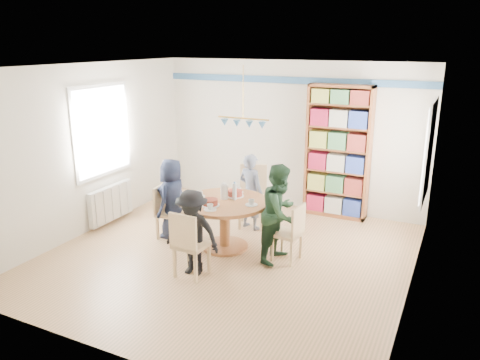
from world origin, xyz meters
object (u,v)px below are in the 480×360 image
Objects in this scene: person_right at (280,213)px; bookshelf at (338,153)px; person_near at (192,233)px; person_left at (172,199)px; dining_table at (225,213)px; radiator at (111,203)px; chair_right at (292,230)px; chair_near at (188,242)px; chair_left at (166,209)px; chair_far at (253,193)px; person_far at (251,192)px.

bookshelf reaches higher than person_right.
person_right reaches higher than person_near.
dining_table is at bearing 87.28° from person_left.
person_left reaches higher than radiator.
chair_right is 0.36× the size of bookshelf.
chair_left is at bearing 136.22° from chair_near.
chair_far is at bearing 135.98° from chair_right.
chair_far is at bearing 45.64° from person_right.
chair_far reaches higher than chair_left.
chair_left is at bearing 95.90° from person_right.
chair_far is at bearing -61.41° from person_far.
bookshelf is (1.15, 1.05, 0.58)m from chair_far.
dining_table is 1.06m from chair_right.
dining_table is 1.04m from chair_left.
person_left is (-0.92, -1.03, 0.07)m from chair_far.
radiator is 0.97× the size of chair_far.
person_right is 1.11× the size of person_far.
person_near is at bearing -90.07° from dining_table.
person_left is 1.30m from person_far.
chair_right reaches higher than chair_left.
dining_table is 1.02× the size of person_far.
person_right is 1.25m from person_far.
chair_right is 0.92× the size of chair_near.
chair_near is 1.36m from person_right.
bookshelf is at bearing 133.44° from person_left.
radiator is 1.19× the size of chair_left.
dining_table is at bearing 103.37° from person_far.
chair_near reaches higher than chair_right.
chair_left is at bearing -177.77° from dining_table.
bookshelf is at bearing 88.00° from chair_right.
bookshelf is (2.17, 2.14, 0.68)m from chair_left.
person_right reaches higher than person_left.
chair_right is at bearing -92.00° from bookshelf.
chair_far is at bearing 23.94° from radiator.
bookshelf is (2.07, 2.09, 0.50)m from person_left.
chair_right is (2.10, 0.05, 0.00)m from chair_left.
person_right is 1.20× the size of person_near.
person_near reaches higher than radiator.
chair_near is (-1.05, -1.05, 0.04)m from chair_right.
chair_far is 0.81× the size of person_far.
dining_table is 2.46m from bookshelf.
bookshelf is at bearing 61.70° from dining_table.
bookshelf is at bearing 66.38° from person_near.
bookshelf is (3.37, 2.04, 0.79)m from radiator.
person_right is (3.13, -0.08, 0.36)m from radiator.
person_right reaches higher than dining_table.
chair_far is 0.87× the size of person_near.
radiator is 2.25m from dining_table.
bookshelf reaches higher than dining_table.
chair_left is 0.60× the size of person_right.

